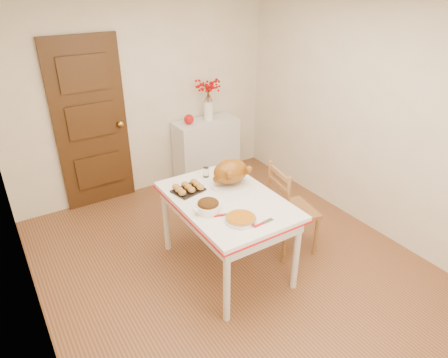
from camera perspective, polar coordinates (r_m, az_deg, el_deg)
floor at (r=4.19m, az=0.92°, el=-11.99°), size 3.50×4.00×0.00m
wall_back at (r=5.21m, az=-11.32°, el=11.29°), size 3.50×0.00×2.50m
wall_left at (r=3.04m, az=-27.75°, el=-3.67°), size 0.00×4.00×2.50m
wall_right at (r=4.66m, az=19.57°, el=8.29°), size 0.00×4.00×2.50m
door_back at (r=5.06m, az=-18.35°, el=7.28°), size 0.85×0.06×2.06m
sideboard at (r=5.60m, az=-2.52°, el=4.09°), size 0.87×0.39×0.87m
kitchen_table at (r=3.92m, az=0.39°, el=-7.80°), size 0.91×1.33×0.80m
chair_oak at (r=4.18m, az=9.76°, el=-4.21°), size 0.50×0.50×0.98m
berry_vase at (r=5.39m, az=-2.25°, el=11.02°), size 0.27×0.27×0.52m
apple at (r=5.31m, az=-5.02°, el=8.45°), size 0.13×0.13×0.13m
turkey_platter at (r=3.87m, az=0.94°, el=0.88°), size 0.44×0.37×0.26m
pumpkin_pie at (r=3.37m, az=2.39°, el=-5.60°), size 0.33×0.33×0.05m
stuffing_dish at (r=3.49m, az=-2.26°, el=-3.84°), size 0.31×0.26×0.11m
rolls_tray at (r=3.82m, az=-5.12°, el=-1.26°), size 0.32×0.27×0.07m
pie_server at (r=3.37m, az=5.63°, el=-6.21°), size 0.21×0.08×0.01m
carving_knife at (r=3.46m, az=0.42°, el=-5.04°), size 0.24×0.12×0.01m
drinking_glass at (r=4.07m, az=-2.58°, el=0.98°), size 0.07×0.07×0.10m
shaker_pair at (r=4.16m, az=0.10°, el=1.59°), size 0.10×0.05×0.10m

